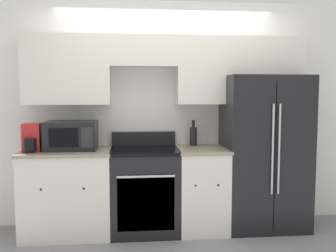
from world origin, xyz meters
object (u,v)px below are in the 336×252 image
at_px(microwave, 72,135).
at_px(bottle, 193,136).
at_px(refrigerator, 263,152).
at_px(oven_range, 145,190).

xyz_separation_m(microwave, bottle, (1.37, 0.16, -0.04)).
bearing_deg(refrigerator, bottle, 167.68).
xyz_separation_m(oven_range, microwave, (-0.79, 0.04, 0.61)).
distance_m(oven_range, bottle, 0.84).
distance_m(refrigerator, microwave, 2.16).
relative_size(oven_range, bottle, 3.67).
xyz_separation_m(oven_range, refrigerator, (1.36, 0.03, 0.40)).
distance_m(microwave, bottle, 1.38).
xyz_separation_m(refrigerator, microwave, (-2.15, 0.01, 0.22)).
distance_m(refrigerator, bottle, 0.82).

